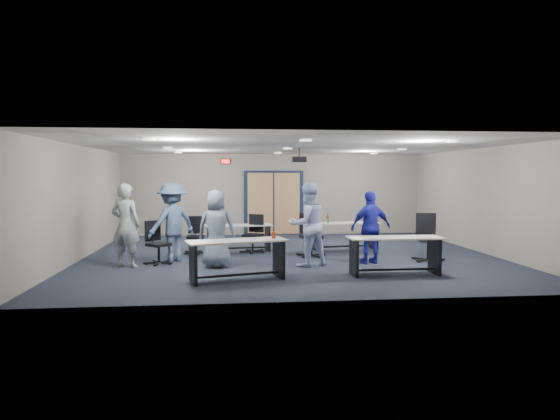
{
  "coord_description": "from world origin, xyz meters",
  "views": [
    {
      "loc": [
        -1.49,
        -12.19,
        2.0
      ],
      "look_at": [
        -0.27,
        -0.3,
        1.16
      ],
      "focal_mm": 32.0,
      "sensor_mm": 36.0,
      "label": 1
    }
  ],
  "objects": [
    {
      "name": "chair_loose_right",
      "position": [
        3.1,
        -1.12,
        0.55
      ],
      "size": [
        0.77,
        0.77,
        1.11
      ],
      "primitive_type": null,
      "rotation": [
        0.0,
        0.0,
        -0.11
      ],
      "color": "black",
      "rests_on": "floor"
    },
    {
      "name": "table_front_right",
      "position": [
        1.81,
        -2.56,
        0.52
      ],
      "size": [
        1.88,
        0.63,
        0.76
      ],
      "rotation": [
        0.0,
        0.0,
        0.0
      ],
      "color": "#A29F99",
      "rests_on": "floor"
    },
    {
      "name": "person_plaid",
      "position": [
        -1.77,
        -1.38,
        0.85
      ],
      "size": [
        0.9,
        0.66,
        1.69
      ],
      "primitive_type": "imported",
      "rotation": [
        0.0,
        0.0,
        2.99
      ],
      "color": "slate",
      "rests_on": "floor"
    },
    {
      "name": "right_wall",
      "position": [
        5.0,
        0.0,
        1.35
      ],
      "size": [
        0.04,
        9.0,
        2.7
      ],
      "primitive_type": "cube",
      "color": "gray",
      "rests_on": "floor"
    },
    {
      "name": "floor",
      "position": [
        0.0,
        0.0,
        0.0
      ],
      "size": [
        10.0,
        10.0,
        0.0
      ],
      "primitive_type": "plane",
      "color": "black",
      "rests_on": "ground"
    },
    {
      "name": "back_wall",
      "position": [
        0.0,
        4.5,
        1.35
      ],
      "size": [
        10.0,
        0.04,
        2.7
      ],
      "primitive_type": "cube",
      "color": "gray",
      "rests_on": "floor"
    },
    {
      "name": "person_lightblue",
      "position": [
        0.22,
        -1.42,
        0.92
      ],
      "size": [
        1.07,
        0.96,
        1.83
      ],
      "primitive_type": "imported",
      "rotation": [
        0.0,
        0.0,
        3.49
      ],
      "color": "#BAC8F7",
      "rests_on": "floor"
    },
    {
      "name": "table_back_left",
      "position": [
        -1.25,
        0.8,
        0.48
      ],
      "size": [
        1.8,
        0.81,
        0.7
      ],
      "rotation": [
        0.0,
        0.0,
        0.13
      ],
      "color": "#A29F99",
      "rests_on": "floor"
    },
    {
      "name": "chair_back_a",
      "position": [
        -2.35,
        0.56,
        0.47
      ],
      "size": [
        0.6,
        0.6,
        0.95
      ],
      "primitive_type": null,
      "rotation": [
        0.0,
        0.0,
        0.01
      ],
      "color": "black",
      "rests_on": "floor"
    },
    {
      "name": "double_door",
      "position": [
        0.0,
        4.46,
        1.05
      ],
      "size": [
        2.0,
        0.07,
        2.2
      ],
      "color": "black",
      "rests_on": "back_wall"
    },
    {
      "name": "ceiling",
      "position": [
        0.0,
        0.0,
        2.7
      ],
      "size": [
        10.0,
        9.0,
        0.04
      ],
      "primitive_type": "cube",
      "color": "white",
      "rests_on": "back_wall"
    },
    {
      "name": "table_back_right",
      "position": [
        1.59,
        0.79,
        0.51
      ],
      "size": [
        1.88,
        0.86,
        1.01
      ],
      "rotation": [
        0.0,
        0.0,
        0.15
      ],
      "color": "#A29F99",
      "rests_on": "floor"
    },
    {
      "name": "chair_loose_left",
      "position": [
        -3.07,
        -0.87,
        0.49
      ],
      "size": [
        0.87,
        0.87,
        0.97
      ],
      "primitive_type": null,
      "rotation": [
        0.0,
        0.0,
        0.8
      ],
      "color": "black",
      "rests_on": "floor"
    },
    {
      "name": "chair_back_c",
      "position": [
        0.5,
        -0.19,
        0.53
      ],
      "size": [
        0.79,
        0.79,
        1.06
      ],
      "primitive_type": null,
      "rotation": [
        0.0,
        0.0,
        0.2
      ],
      "color": "black",
      "rests_on": "floor"
    },
    {
      "name": "person_navy",
      "position": [
        1.69,
        -1.26,
        0.82
      ],
      "size": [
        1.03,
        0.59,
        1.65
      ],
      "primitive_type": "imported",
      "rotation": [
        0.0,
        0.0,
        3.35
      ],
      "color": "#1B1E97",
      "rests_on": "floor"
    },
    {
      "name": "exit_sign",
      "position": [
        -1.6,
        4.44,
        2.45
      ],
      "size": [
        0.32,
        0.07,
        0.18
      ],
      "color": "black",
      "rests_on": "back_wall"
    },
    {
      "name": "person_gray",
      "position": [
        -3.73,
        -1.16,
        0.92
      ],
      "size": [
        0.77,
        0.63,
        1.83
      ],
      "primitive_type": "imported",
      "rotation": [
        0.0,
        0.0,
        2.81
      ],
      "color": "#8F9A9C",
      "rests_on": "floor"
    },
    {
      "name": "front_wall",
      "position": [
        0.0,
        -4.5,
        1.35
      ],
      "size": [
        10.0,
        0.04,
        2.7
      ],
      "primitive_type": "cube",
      "color": "gray",
      "rests_on": "floor"
    },
    {
      "name": "ceiling_can_lights",
      "position": [
        0.0,
        0.25,
        2.67
      ],
      "size": [
        6.24,
        5.74,
        0.02
      ],
      "primitive_type": null,
      "color": "silver",
      "rests_on": "ceiling"
    },
    {
      "name": "left_wall",
      "position": [
        -5.0,
        0.0,
        1.35
      ],
      "size": [
        0.04,
        9.0,
        2.7
      ],
      "primitive_type": "cube",
      "color": "gray",
      "rests_on": "floor"
    },
    {
      "name": "chair_back_b",
      "position": [
        -0.89,
        0.57,
        0.49
      ],
      "size": [
        0.84,
        0.84,
        0.98
      ],
      "primitive_type": null,
      "rotation": [
        0.0,
        0.0,
        -0.52
      ],
      "color": "black",
      "rests_on": "floor"
    },
    {
      "name": "table_front_left",
      "position": [
        -1.34,
        -2.77,
        0.53
      ],
      "size": [
        1.99,
        1.09,
        0.9
      ],
      "rotation": [
        0.0,
        0.0,
        0.25
      ],
      "color": "#A29F99",
      "rests_on": "floor"
    },
    {
      "name": "ceiling_projector",
      "position": [
        0.3,
        0.5,
        2.4
      ],
      "size": [
        0.35,
        0.32,
        0.37
      ],
      "color": "black",
      "rests_on": "ceiling"
    },
    {
      "name": "person_back",
      "position": [
        -2.81,
        -0.58,
        0.92
      ],
      "size": [
        1.35,
        1.27,
        1.83
      ],
      "primitive_type": "imported",
      "rotation": [
        0.0,
        0.0,
        3.81
      ],
      "color": "#445A7B",
      "rests_on": "floor"
    }
  ]
}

